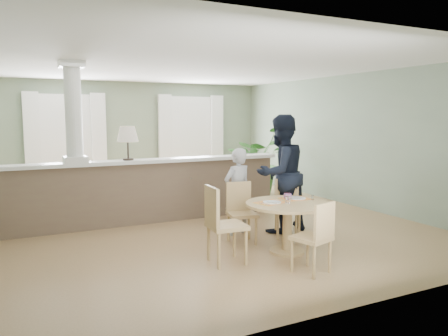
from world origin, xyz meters
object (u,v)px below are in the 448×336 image
sofa (161,182)px  chair_near (316,234)px  chair_side (221,221)px  man_person (281,174)px  houseplant (257,160)px  chair_far_boy (241,209)px  dining_table (287,213)px  chair_far_man (287,205)px  child_person (237,192)px

sofa → chair_near: (0.24, -5.04, 0.05)m
chair_side → man_person: 1.86m
houseplant → chair_side: houseplant is taller
chair_far_boy → chair_side: chair_side is taller
sofa → dining_table: (0.42, -4.20, 0.12)m
man_person → sofa: bearing=-84.1°
dining_table → chair_far_man: (0.47, 0.69, -0.07)m
man_person → chair_side: bearing=22.5°
chair_side → houseplant: bearing=-31.5°
man_person → chair_near: bearing=58.8°
houseplant → dining_table: bearing=-115.3°
houseplant → man_person: size_ratio=0.86×
houseplant → chair_far_man: 3.63m
houseplant → dining_table: 4.45m
houseplant → sofa: bearing=175.5°
dining_table → man_person: bearing=61.5°
chair_near → chair_far_boy: bearing=-101.3°
chair_far_boy → chair_near: (0.15, -1.57, -0.01)m
sofa → child_person: size_ratio=2.16×
chair_far_boy → child_person: child_person is taller
sofa → chair_side: bearing=-101.2°
sofa → chair_near: size_ratio=3.39×
chair_near → dining_table: bearing=-118.5°
chair_side → chair_far_man: bearing=-60.0°
chair_far_boy → child_person: 0.44m
houseplant → man_person: bearing=-114.2°
chair_side → chair_far_boy: bearing=-38.1°
houseplant → chair_far_man: bearing=-113.2°
child_person → chair_near: bearing=78.6°
chair_far_man → man_person: 0.53m
houseplant → child_person: size_ratio=1.18×
chair_side → child_person: child_person is taller
chair_near → child_person: (-0.01, 1.94, 0.20)m
dining_table → chair_near: 0.86m
sofa → houseplant: bearing=-7.7°
houseplant → chair_side: bearing=-125.7°
dining_table → chair_far_man: chair_far_man is taller
sofa → man_person: 3.41m
man_person → dining_table: bearing=51.3°
chair_near → chair_side: chair_side is taller
child_person → man_person: bearing=156.9°
chair_far_man → houseplant: bearing=94.9°
sofa → chair_far_boy: size_ratio=3.34×
dining_table → chair_side: size_ratio=1.15×
chair_far_man → chair_near: 1.66m
child_person → dining_table: bearing=87.8°
dining_table → chair_far_boy: size_ratio=1.29×
man_person → chair_far_man: bearing=69.1°
sofa → chair_side: size_ratio=2.97×
chair_far_man → child_person: 0.79m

